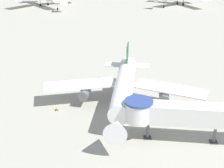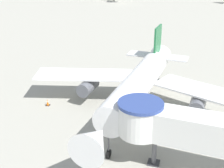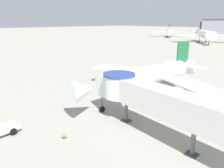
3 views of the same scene
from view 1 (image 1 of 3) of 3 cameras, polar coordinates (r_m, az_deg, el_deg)
ground_plane at (r=51.94m, az=2.02°, el=-5.91°), size 800.00×800.00×0.00m
main_airplane at (r=52.76m, az=2.15°, el=-0.84°), size 29.04×26.32×8.81m
jet_bridge at (r=44.87m, az=13.45°, el=-5.34°), size 20.28×4.91×6.06m
traffic_cone_port_wing at (r=54.37m, az=-10.12°, el=-4.38°), size 0.50×0.50×0.83m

